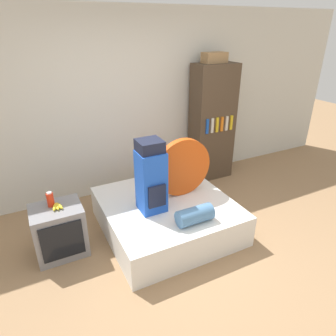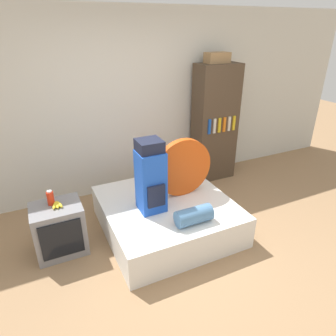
% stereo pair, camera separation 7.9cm
% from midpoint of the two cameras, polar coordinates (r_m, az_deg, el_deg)
% --- Properties ---
extents(ground_plane, '(16.00, 16.00, 0.00)m').
position_cam_midpoint_polar(ground_plane, '(3.38, 4.90, -18.42)').
color(ground_plane, '#997551').
extents(wall_back, '(8.00, 0.05, 2.60)m').
position_cam_midpoint_polar(wall_back, '(4.43, -8.67, 11.70)').
color(wall_back, silver).
rests_on(wall_back, ground_plane).
extents(bed, '(1.50, 1.53, 0.39)m').
position_cam_midpoint_polar(bed, '(3.78, -0.88, -8.94)').
color(bed, white).
rests_on(bed, ground_plane).
extents(backpack, '(0.29, 0.31, 0.85)m').
position_cam_midpoint_polar(backpack, '(3.34, -3.91, -1.83)').
color(backpack, blue).
rests_on(backpack, bed).
extents(tent_bag, '(0.74, 0.08, 0.74)m').
position_cam_midpoint_polar(tent_bag, '(3.67, 2.18, 0.12)').
color(tent_bag, '#D14C14').
rests_on(tent_bag, bed).
extents(sleeping_roll, '(0.41, 0.19, 0.19)m').
position_cam_midpoint_polar(sleeping_roll, '(3.28, 4.43, -8.95)').
color(sleeping_roll, teal).
rests_on(sleeping_roll, bed).
extents(television, '(0.54, 0.46, 0.59)m').
position_cam_midpoint_polar(television, '(3.59, -20.57, -11.12)').
color(television, gray).
rests_on(television, ground_plane).
extents(canister, '(0.07, 0.07, 0.17)m').
position_cam_midpoint_polar(canister, '(3.44, -22.12, -5.57)').
color(canister, red).
rests_on(canister, television).
extents(banana_bunch, '(0.13, 0.16, 0.04)m').
position_cam_midpoint_polar(banana_bunch, '(3.42, -21.00, -6.82)').
color(banana_bunch, yellow).
rests_on(banana_bunch, television).
extents(bookshelf, '(0.67, 0.39, 1.84)m').
position_cam_midpoint_polar(bookshelf, '(4.88, 7.95, 8.38)').
color(bookshelf, '#473828').
rests_on(bookshelf, ground_plane).
extents(cardboard_box, '(0.35, 0.20, 0.15)m').
position_cam_midpoint_polar(cardboard_box, '(4.68, 8.34, 20.11)').
color(cardboard_box, '#99754C').
rests_on(cardboard_box, bookshelf).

